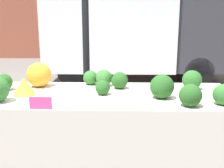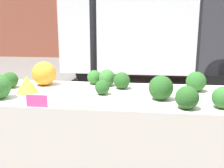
{
  "view_description": "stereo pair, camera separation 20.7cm",
  "coord_description": "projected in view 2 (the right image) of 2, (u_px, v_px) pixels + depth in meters",
  "views": [
    {
      "loc": [
        0.05,
        -2.02,
        1.38
      ],
      "look_at": [
        0.0,
        0.0,
        0.92
      ],
      "focal_mm": 42.0,
      "sensor_mm": 36.0,
      "label": 1
    },
    {
      "loc": [
        0.26,
        -2.0,
        1.38
      ],
      "look_at": [
        0.0,
        0.0,
        0.92
      ],
      "focal_mm": 42.0,
      "sensor_mm": 36.0,
      "label": 2
    }
  ],
  "objects": [
    {
      "name": "tent_pole",
      "position": [
        93.0,
        52.0,
        2.75
      ],
      "size": [
        0.07,
        0.07,
        2.21
      ],
      "color": "black",
      "rests_on": "ground_plane"
    },
    {
      "name": "parked_truck",
      "position": [
        149.0,
        26.0,
        6.45
      ],
      "size": [
        4.37,
        1.91,
        2.59
      ],
      "color": "white",
      "rests_on": "ground_plane"
    },
    {
      "name": "market_table",
      "position": [
        111.0,
        109.0,
        2.05
      ],
      "size": [
        2.01,
        0.84,
        0.84
      ],
      "color": "beige",
      "rests_on": "ground_plane"
    },
    {
      "name": "orange_cauliflower",
      "position": [
        44.0,
        74.0,
        2.36
      ],
      "size": [
        0.22,
        0.22,
        0.22
      ],
      "color": "orange",
      "rests_on": "market_table"
    },
    {
      "name": "romanesco_head",
      "position": [
        27.0,
        84.0,
        2.11
      ],
      "size": [
        0.17,
        0.17,
        0.14
      ],
      "color": "#93B238",
      "rests_on": "market_table"
    },
    {
      "name": "broccoli_head_0",
      "position": [
        196.0,
        82.0,
        2.15
      ],
      "size": [
        0.16,
        0.16,
        0.16
      ],
      "color": "#285B23",
      "rests_on": "market_table"
    },
    {
      "name": "broccoli_head_1",
      "position": [
        122.0,
        81.0,
        2.24
      ],
      "size": [
        0.14,
        0.14,
        0.14
      ],
      "color": "#23511E",
      "rests_on": "market_table"
    },
    {
      "name": "broccoli_head_2",
      "position": [
        107.0,
        78.0,
        2.35
      ],
      "size": [
        0.15,
        0.15,
        0.15
      ],
      "color": "#336B2D",
      "rests_on": "market_table"
    },
    {
      "name": "broccoli_head_3",
      "position": [
        161.0,
        88.0,
        1.9
      ],
      "size": [
        0.18,
        0.18,
        0.18
      ],
      "color": "#23511E",
      "rests_on": "market_table"
    },
    {
      "name": "broccoli_head_4",
      "position": [
        10.0,
        80.0,
        2.27
      ],
      "size": [
        0.14,
        0.14,
        0.14
      ],
      "color": "#23511E",
      "rests_on": "market_table"
    },
    {
      "name": "broccoli_head_5",
      "position": [
        187.0,
        98.0,
        1.7
      ],
      "size": [
        0.15,
        0.15,
        0.15
      ],
      "color": "#23511E",
      "rests_on": "market_table"
    },
    {
      "name": "broccoli_head_7",
      "position": [
        94.0,
        77.0,
        2.41
      ],
      "size": [
        0.13,
        0.13,
        0.13
      ],
      "color": "#2D6628",
      "rests_on": "market_table"
    },
    {
      "name": "broccoli_head_8",
      "position": [
        102.0,
        87.0,
        2.05
      ],
      "size": [
        0.12,
        0.12,
        0.12
      ],
      "color": "#23511E",
      "rests_on": "market_table"
    },
    {
      "name": "broccoli_head_9",
      "position": [
        223.0,
        98.0,
        1.71
      ],
      "size": [
        0.15,
        0.15,
        0.15
      ],
      "color": "#2D6628",
      "rests_on": "market_table"
    },
    {
      "name": "price_sign",
      "position": [
        37.0,
        101.0,
        1.74
      ],
      "size": [
        0.15,
        0.01,
        0.08
      ],
      "color": "#EF4793",
      "rests_on": "market_table"
    }
  ]
}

